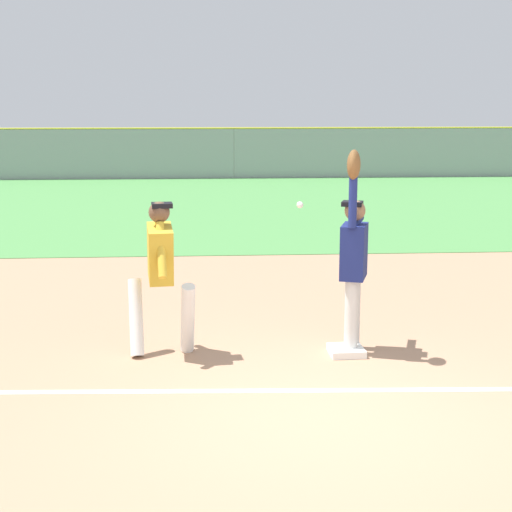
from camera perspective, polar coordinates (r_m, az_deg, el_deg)
The scene contains 10 objects.
ground_plane at distance 7.11m, azimuth 5.21°, elevation -11.64°, with size 68.62×68.62×0.00m, color tan.
outfield_grass at distance 21.11m, azimuth -0.88°, elevation 3.87°, with size 52.59×14.25×0.01m, color #4C8C47.
first_base at distance 8.72m, azimuth 6.69°, elevation -6.98°, with size 0.38×0.38×0.08m, color white.
fielder at distance 8.55m, azimuth 7.24°, elevation 0.12°, with size 0.40×0.88×2.28m.
runner at distance 8.46m, azimuth -7.07°, elevation -0.84°, with size 0.77×0.85×1.72m.
baseball at distance 8.50m, azimuth 3.27°, elevation 3.80°, with size 0.07×0.07×0.07m, color white.
outfield_fence at distance 28.11m, azimuth -1.64°, elevation 7.63°, with size 52.67×0.08×1.84m.
parked_car_red at distance 31.35m, azimuth -10.33°, elevation 7.39°, with size 4.46×2.23×1.25m.
parked_car_green at distance 30.55m, azimuth -0.42°, elevation 7.47°, with size 4.52×2.35×1.25m.
parked_car_white at distance 31.97m, azimuth 9.97°, elevation 7.48°, with size 4.51×2.34×1.25m.
Camera 1 is at (-1.06, -6.46, 2.78)m, focal length 54.05 mm.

